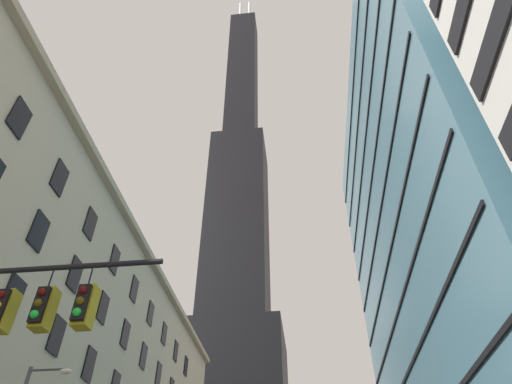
{
  "coord_description": "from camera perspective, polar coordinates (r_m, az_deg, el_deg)",
  "views": [
    {
      "loc": [
        4.0,
        -6.44,
        1.65
      ],
      "look_at": [
        1.14,
        18.85,
        23.4
      ],
      "focal_mm": 30.99,
      "sensor_mm": 36.0,
      "label": 1
    }
  ],
  "objects": [
    {
      "name": "glass_office_midrise",
      "position": [
        39.94,
        28.32,
        -5.13
      ],
      "size": [
        17.09,
        35.65,
        43.36
      ],
      "color": "teal",
      "rests_on": "ground"
    },
    {
      "name": "station_building",
      "position": [
        41.76,
        -29.32,
        -20.06
      ],
      "size": [
        16.79,
        64.98,
        25.98
      ],
      "color": "#BCAF93",
      "rests_on": "ground"
    },
    {
      "name": "dark_skyscraper",
      "position": [
        114.7,
        -2.55,
        -9.53
      ],
      "size": [
        22.83,
        22.83,
        200.27
      ],
      "color": "black",
      "rests_on": "ground"
    }
  ]
}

